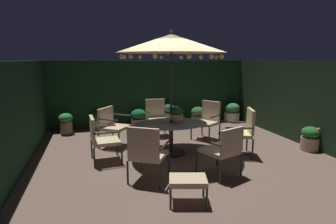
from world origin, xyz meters
TOP-DOWN VIEW (x-y plane):
  - ground_plane at (0.00, 0.00)m, footprint 6.89×6.72m
  - hedge_backdrop_rear at (0.00, 3.21)m, footprint 6.89×0.30m
  - hedge_backdrop_left at (-3.29, 0.00)m, footprint 0.30×6.72m
  - hedge_backdrop_right at (3.29, 0.00)m, footprint 0.30×6.72m
  - patio_dining_table at (-0.17, 0.20)m, footprint 1.63×1.23m
  - patio_umbrella at (-0.17, 0.20)m, footprint 2.34×2.34m
  - centerpiece_planter at (-0.07, 0.14)m, footprint 0.30×0.30m
  - patio_chair_north at (-1.71, 0.08)m, footprint 0.62×0.67m
  - patio_chair_northeast at (-0.99, -1.12)m, footprint 0.82×0.82m
  - patio_chair_east at (0.38, -1.23)m, footprint 0.77×0.79m
  - patio_chair_southeast at (1.28, -0.33)m, footprint 0.79×0.78m
  - patio_chair_south at (1.09, 1.07)m, footprint 0.78×0.79m
  - patio_chair_southwest at (-0.15, 1.74)m, footprint 0.60×0.58m
  - patio_chair_west at (-1.41, 1.11)m, footprint 0.85×0.87m
  - ottoman_footrest at (-0.55, -1.96)m, footprint 0.62×0.52m
  - potted_plant_left_near at (-2.58, 2.55)m, footprint 0.38×0.38m
  - potted_plant_back_right at (2.73, 2.77)m, footprint 0.51×0.51m
  - potted_plant_right_far at (0.48, 2.83)m, footprint 0.49×0.49m
  - potted_plant_back_left at (-0.49, 2.68)m, footprint 0.48×0.48m
  - potted_plant_back_center at (2.99, -0.47)m, footprint 0.40×0.40m
  - potted_plant_right_near at (1.41, 2.56)m, footprint 0.45×0.45m
  - potted_plant_left_far at (-1.70, 2.90)m, footprint 0.38×0.38m

SIDE VIEW (x-z plane):
  - ground_plane at x=0.00m, z-range -0.02..0.00m
  - potted_plant_back_center at x=2.99m, z-range 0.00..0.57m
  - potted_plant_left_far at x=-1.70m, z-range 0.02..0.55m
  - potted_plant_back_left at x=-0.49m, z-range 0.00..0.59m
  - potted_plant_right_near at x=1.41m, z-range 0.01..0.60m
  - potted_plant_back_right at x=2.73m, z-range 0.00..0.64m
  - potted_plant_left_near at x=-2.58m, z-range 0.02..0.63m
  - ottoman_footrest at x=-0.55m, z-range 0.14..0.53m
  - potted_plant_right_far at x=0.48m, z-range 0.00..0.71m
  - patio_chair_east at x=0.38m, z-range 0.07..1.00m
  - patio_chair_north at x=-1.71m, z-range 0.07..1.02m
  - patio_chair_west at x=-1.41m, z-range 0.09..1.03m
  - patio_chair_northeast at x=-0.99m, z-range 0.06..1.06m
  - patio_chair_south at x=1.09m, z-range 0.06..1.06m
  - patio_dining_table at x=-0.17m, z-range 0.21..0.92m
  - patio_chair_southwest at x=-0.15m, z-range 0.07..1.08m
  - patio_chair_southeast at x=1.28m, z-range 0.07..1.11m
  - centerpiece_planter at x=-0.07m, z-range 0.73..1.12m
  - hedge_backdrop_rear at x=0.00m, z-range 0.00..2.05m
  - hedge_backdrop_left at x=-3.29m, z-range 0.00..2.05m
  - hedge_backdrop_right at x=3.29m, z-range 0.00..2.05m
  - patio_umbrella at x=-0.17m, z-range 1.07..3.75m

